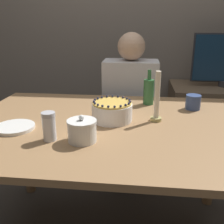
# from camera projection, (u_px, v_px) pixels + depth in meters

# --- Properties ---
(wall_behind) EXTENTS (8.00, 0.05, 2.60)m
(wall_behind) POSITION_uv_depth(u_px,v_px,m) (126.00, 16.00, 2.45)
(wall_behind) COLOR slate
(wall_behind) RESTS_ON ground_plane
(dining_table) EXTENTS (1.46, 1.03, 0.77)m
(dining_table) POSITION_uv_depth(u_px,v_px,m) (108.00, 143.00, 1.34)
(dining_table) COLOR #936D47
(dining_table) RESTS_ON ground_plane
(cake) EXTENTS (0.21, 0.21, 0.11)m
(cake) POSITION_uv_depth(u_px,v_px,m) (112.00, 111.00, 1.33)
(cake) COLOR white
(cake) RESTS_ON dining_table
(sugar_bowl) EXTENTS (0.12, 0.12, 0.12)m
(sugar_bowl) POSITION_uv_depth(u_px,v_px,m) (82.00, 131.00, 1.10)
(sugar_bowl) COLOR white
(sugar_bowl) RESTS_ON dining_table
(sugar_shaker) EXTENTS (0.06, 0.06, 0.12)m
(sugar_shaker) POSITION_uv_depth(u_px,v_px,m) (49.00, 126.00, 1.10)
(sugar_shaker) COLOR white
(sugar_shaker) RESTS_ON dining_table
(plate_stack) EXTENTS (0.19, 0.19, 0.02)m
(plate_stack) POSITION_uv_depth(u_px,v_px,m) (15.00, 127.00, 1.23)
(plate_stack) COLOR white
(plate_stack) RESTS_ON dining_table
(candle) EXTENTS (0.06, 0.06, 0.26)m
(candle) POSITION_uv_depth(u_px,v_px,m) (157.00, 102.00, 1.30)
(candle) COLOR tan
(candle) RESTS_ON dining_table
(bottle) EXTENTS (0.06, 0.06, 0.21)m
(bottle) POSITION_uv_depth(u_px,v_px,m) (149.00, 91.00, 1.58)
(bottle) COLOR #2D6638
(bottle) RESTS_ON dining_table
(cup) EXTENTS (0.08, 0.08, 0.08)m
(cup) POSITION_uv_depth(u_px,v_px,m) (193.00, 102.00, 1.50)
(cup) COLOR #384C7F
(cup) RESTS_ON dining_table
(person_man_blue_shirt) EXTENTS (0.40, 0.34, 1.18)m
(person_man_blue_shirt) POSITION_uv_depth(u_px,v_px,m) (130.00, 121.00, 2.05)
(person_man_blue_shirt) COLOR #473D33
(person_man_blue_shirt) RESTS_ON ground_plane
(side_cabinet) EXTENTS (0.89, 0.52, 0.72)m
(side_cabinet) POSITION_uv_depth(u_px,v_px,m) (218.00, 125.00, 2.38)
(side_cabinet) COLOR brown
(side_cabinet) RESTS_ON ground_plane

